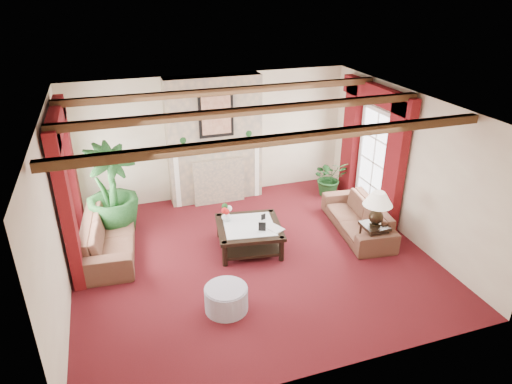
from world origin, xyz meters
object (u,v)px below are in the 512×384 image
object	(u,v)px
sofa_left	(108,230)
sofa_right	(358,213)
coffee_table	(249,237)
potted_palm	(114,209)
ottoman	(226,299)
side_table	(373,237)

from	to	relation	value
sofa_left	sofa_right	distance (m)	4.64
sofa_left	coffee_table	bearing A→B (deg)	-101.24
coffee_table	sofa_left	bearing A→B (deg)	172.52
potted_palm	ottoman	distance (m)	3.24
sofa_left	coffee_table	xyz separation A→B (m)	(2.40, -0.71, -0.20)
potted_palm	ottoman	xyz separation A→B (m)	(1.42, -2.90, -0.30)
potted_palm	ottoman	size ratio (longest dim) A/B	3.11
potted_palm	side_table	distance (m)	4.87
sofa_right	ottoman	size ratio (longest dim) A/B	3.18
side_table	coffee_table	bearing A→B (deg)	160.21
sofa_left	potted_palm	distance (m)	0.70
ottoman	coffee_table	bearing A→B (deg)	61.05
sofa_right	potted_palm	xyz separation A→B (m)	(-4.44, 1.45, 0.10)
potted_palm	side_table	size ratio (longest dim) A/B	3.94
side_table	sofa_right	bearing A→B (deg)	83.90
sofa_right	potted_palm	size ratio (longest dim) A/B	1.02
sofa_left	sofa_right	bearing A→B (deg)	-94.36
sofa_right	ottoman	bearing A→B (deg)	-57.35
sofa_right	potted_palm	distance (m)	4.67
sofa_right	sofa_left	bearing A→B (deg)	-92.61
potted_palm	side_table	world-z (taller)	potted_palm
ottoman	sofa_left	bearing A→B (deg)	125.04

